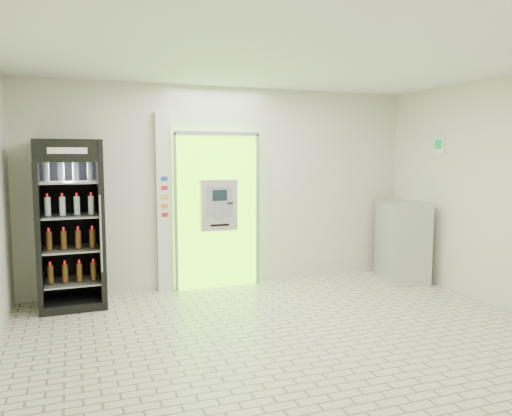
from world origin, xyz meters
TOP-DOWN VIEW (x-y plane):
  - ground at (0.00, 0.00)m, footprint 6.00×6.00m
  - room_shell at (0.00, 0.00)m, footprint 6.00×6.00m
  - atm_assembly at (-0.20, 2.41)m, footprint 1.30×0.24m
  - pillar at (-0.98, 2.45)m, footprint 0.22×0.11m
  - beverage_cooler at (-2.26, 2.14)m, footprint 0.83×0.78m
  - steel_cabinet at (2.68, 1.80)m, footprint 0.90×1.08m
  - exit_sign at (2.99, 1.40)m, footprint 0.02×0.22m

SIDE VIEW (x-z plane):
  - ground at x=0.00m, z-range 0.00..0.00m
  - steel_cabinet at x=2.68m, z-range 0.00..1.25m
  - beverage_cooler at x=-2.26m, z-range -0.04..2.14m
  - atm_assembly at x=-0.20m, z-range 0.01..2.34m
  - pillar at x=-0.98m, z-range 0.00..2.60m
  - room_shell at x=0.00m, z-range -1.16..4.84m
  - exit_sign at x=2.99m, z-range 1.99..2.25m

